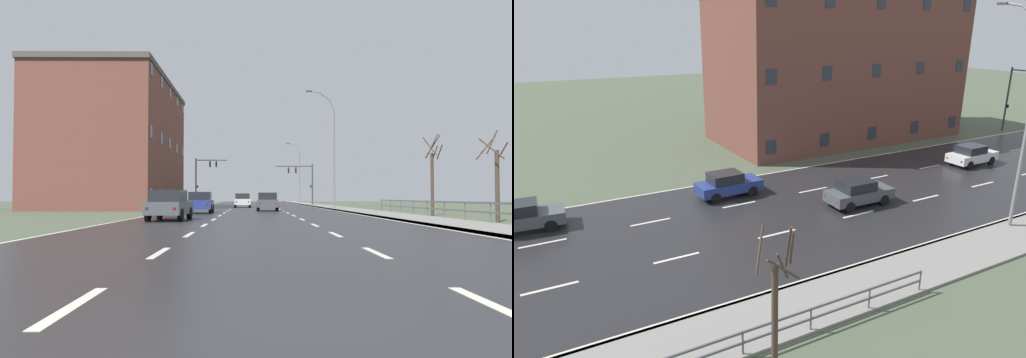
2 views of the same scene
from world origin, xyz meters
TOP-DOWN VIEW (x-y plane):
  - ground_plane at (0.00, 48.00)m, footprint 160.00×160.00m
  - road_asphalt_strip at (0.00, 60.00)m, footprint 14.00×120.00m
  - sidewalk_right at (8.43, 60.00)m, footprint 3.00×120.00m
  - guardrail at (9.85, 20.90)m, footprint 0.07×31.83m
  - street_lamp_midground at (7.42, 45.84)m, footprint 2.77×0.24m
  - street_lamp_distant at (7.46, 81.50)m, footprint 2.26×0.24m
  - traffic_signal_right at (6.62, 65.99)m, footprint 5.03×0.36m
  - traffic_signal_left at (-6.91, 67.07)m, footprint 4.36×0.36m
  - car_far_left at (1.06, 40.78)m, footprint 1.93×4.15m
  - car_far_right at (-4.55, 22.82)m, footprint 2.00×4.19m
  - car_distant at (-1.32, 53.95)m, footprint 1.90×4.13m
  - car_mid_centre at (-4.10, 34.46)m, footprint 1.91×4.14m
  - brick_building at (-14.44, 50.37)m, footprint 11.33×23.13m
  - bare_tree_near at (11.36, 20.84)m, footprint 1.36×1.85m
  - bare_tree_mid at (11.26, 29.28)m, footprint 1.27×1.32m

SIDE VIEW (x-z plane):
  - ground_plane at x=0.00m, z-range -0.12..0.00m
  - road_asphalt_strip at x=0.00m, z-range 0.00..0.02m
  - sidewalk_right at x=8.43m, z-range 0.00..0.12m
  - guardrail at x=9.85m, z-range 0.21..1.21m
  - car_far_left at x=1.06m, z-range 0.02..1.59m
  - car_far_right at x=-4.55m, z-range 0.02..1.59m
  - car_distant at x=-1.32m, z-range 0.02..1.59m
  - car_mid_centre at x=-4.10m, z-range 0.02..1.59m
  - bare_tree_near at x=11.36m, z-range -0.19..4.28m
  - bare_tree_mid at x=11.26m, z-range -0.22..5.08m
  - traffic_signal_right at x=6.62m, z-range 1.07..6.64m
  - traffic_signal_left at x=-6.91m, z-range 1.14..7.60m
  - street_lamp_distant at x=7.46m, z-range -0.08..10.00m
  - street_lamp_midground at x=7.42m, z-range -0.15..11.34m
  - brick_building at x=-14.44m, z-range 0.01..13.27m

